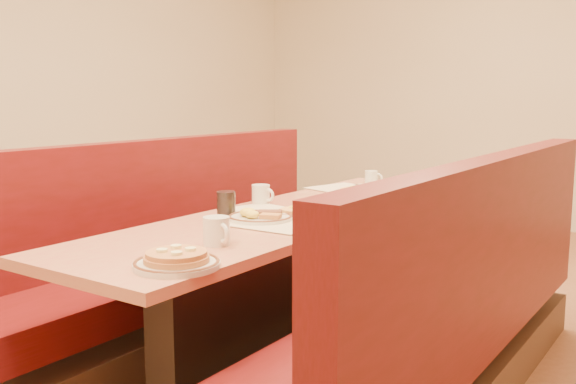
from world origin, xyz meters
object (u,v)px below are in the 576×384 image
Objects in this scene: booth_left at (182,269)px; soda_tumbler_near at (226,204)px; diner_table at (296,291)px; soda_tumbler_mid at (327,211)px; coffee_mug_b at (261,194)px; coffee_mug_c at (401,186)px; eggs_plate at (259,217)px; coffee_mug_a at (217,231)px; pancake_plate at (177,261)px; booth_right at (446,325)px; coffee_mug_d at (372,177)px.

soda_tumbler_near is at bearing -26.48° from booth_left.
soda_tumbler_mid reaches higher than diner_table.
coffee_mug_b is 0.78m from coffee_mug_c.
eggs_plate is 2.14× the size of coffee_mug_c.
booth_left is 1.25m from coffee_mug_c.
coffee_mug_a reaches higher than eggs_plate.
coffee_mug_a reaches higher than soda_tumbler_mid.
coffee_mug_a is (-0.09, 0.30, 0.03)m from pancake_plate.
coffee_mug_a is (-0.60, -0.71, 0.44)m from booth_right.
booth_right reaches higher than soda_tumbler_mid.
coffee_mug_c is 1.47× the size of soda_tumbler_mid.
booth_right is (0.73, 0.00, -0.01)m from diner_table.
booth_right is 23.27× the size of coffee_mug_d.
coffee_mug_c is (-0.04, 1.74, 0.03)m from pancake_plate.
coffee_mug_a reaches higher than diner_table.
pancake_plate is (0.96, -1.01, 0.41)m from booth_left.
coffee_mug_d is at bearing 100.28° from pancake_plate.
coffee_mug_a is 0.60m from soda_tumbler_mid.
pancake_plate is 2.06m from coffee_mug_d.
pancake_plate is at bearing -90.03° from soda_tumbler_mid.
soda_tumbler_mid is (0.42, 0.16, -0.01)m from soda_tumbler_near.
soda_tumbler_near is (0.54, -0.27, 0.44)m from booth_left.
booth_right is 19.13× the size of coffee_mug_c.
diner_table is at bearing -112.65° from coffee_mug_c.
soda_tumbler_mid reaches higher than coffee_mug_d.
coffee_mug_c is at bearing 78.31° from eggs_plate.
coffee_mug_d reaches higher than pancake_plate.
soda_tumbler_near is (-0.33, 0.44, 0.00)m from coffee_mug_a.
booth_left reaches higher than coffee_mug_a.
soda_tumbler_near is (-0.38, -1.00, 0.01)m from coffee_mug_c.
pancake_plate is at bearing -94.45° from coffee_mug_d.
diner_table is 0.51m from coffee_mug_b.
pancake_plate is 2.39× the size of soda_tumbler_near.
booth_left is 1.26m from coffee_mug_d.
diner_table is at bearing -17.42° from coffee_mug_b.
coffee_mug_b is (-0.26, 0.09, 0.42)m from diner_table.
booth_left reaches higher than diner_table.
coffee_mug_b is at bearing 10.37° from booth_left.
pancake_plate is 0.97× the size of eggs_plate.
booth_left is at bearing 153.52° from soda_tumbler_near.
diner_table is 23.27× the size of coffee_mug_d.
booth_left and booth_right have the same top height.
coffee_mug_c is (0.45, 0.64, 0.00)m from coffee_mug_b.
booth_right is 18.99× the size of coffee_mug_a.
booth_right reaches higher than pancake_plate.
diner_table is 1.00× the size of booth_left.
booth_left is at bearing 133.69° from pancake_plate.
soda_tumbler_mid is (0.04, -0.84, -0.01)m from coffee_mug_c.
diner_table is 0.73m from booth_right.
soda_tumbler_mid is at bearing -6.58° from booth_left.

